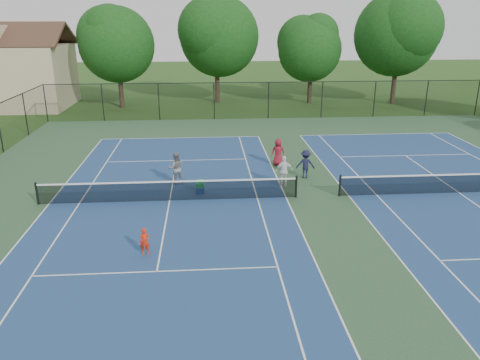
{
  "coord_description": "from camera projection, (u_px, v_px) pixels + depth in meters",
  "views": [
    {
      "loc": [
        -5.23,
        -20.4,
        8.17
      ],
      "look_at": [
        -3.78,
        -1.0,
        1.3
      ],
      "focal_mm": 35.0,
      "sensor_mm": 36.0,
      "label": 1
    }
  ],
  "objects": [
    {
      "name": "ground",
      "position": [
        317.0,
        197.0,
        22.27
      ],
      "size": [
        140.0,
        140.0,
        0.0
      ],
      "primitive_type": "plane",
      "color": "#234716",
      "rests_on": "ground"
    },
    {
      "name": "court_pad",
      "position": [
        317.0,
        197.0,
        22.27
      ],
      "size": [
        36.0,
        36.0,
        0.01
      ],
      "primitive_type": "cube",
      "color": "#2A4B2C",
      "rests_on": "ground"
    },
    {
      "name": "tennis_court_left",
      "position": [
        170.0,
        199.0,
        21.74
      ],
      "size": [
        12.0,
        23.83,
        1.07
      ],
      "color": "navy",
      "rests_on": "ground"
    },
    {
      "name": "tennis_court_right",
      "position": [
        459.0,
        191.0,
        22.73
      ],
      "size": [
        12.0,
        23.83,
        1.07
      ],
      "color": "navy",
      "rests_on": "ground"
    },
    {
      "name": "perimeter_fence",
      "position": [
        319.0,
        165.0,
        21.73
      ],
      "size": [
        36.08,
        36.08,
        3.02
      ],
      "color": "black",
      "rests_on": "ground"
    },
    {
      "name": "tree_back_a",
      "position": [
        117.0,
        40.0,
        41.91
      ],
      "size": [
        6.8,
        6.8,
        9.15
      ],
      "color": "#2D2116",
      "rests_on": "ground"
    },
    {
      "name": "tree_back_b",
      "position": [
        216.0,
        33.0,
        44.24
      ],
      "size": [
        7.6,
        7.6,
        10.03
      ],
      "color": "#2D2116",
      "rests_on": "ground"
    },
    {
      "name": "tree_back_c",
      "position": [
        312.0,
        45.0,
        44.3
      ],
      "size": [
        6.0,
        6.0,
        8.4
      ],
      "color": "#2D2116",
      "rests_on": "ground"
    },
    {
      "name": "tree_back_d",
      "position": [
        400.0,
        31.0,
        43.48
      ],
      "size": [
        7.8,
        7.8,
        10.37
      ],
      "color": "#2D2116",
      "rests_on": "ground"
    },
    {
      "name": "clapboard_house",
      "position": [
        12.0,
        73.0,
        43.13
      ],
      "size": [
        10.8,
        8.1,
        7.65
      ],
      "color": "tan",
      "rests_on": "ground"
    },
    {
      "name": "child_player",
      "position": [
        145.0,
        241.0,
        16.76
      ],
      "size": [
        0.38,
        0.26,
        1.01
      ],
      "primitive_type": "imported",
      "rotation": [
        0.0,
        0.0,
        0.06
      ],
      "color": "red",
      "rests_on": "ground"
    },
    {
      "name": "instructor",
      "position": [
        176.0,
        168.0,
        23.76
      ],
      "size": [
        0.88,
        0.73,
        1.66
      ],
      "primitive_type": "imported",
      "rotation": [
        0.0,
        0.0,
        3.27
      ],
      "color": "gray",
      "rests_on": "ground"
    },
    {
      "name": "bystander_a",
      "position": [
        284.0,
        171.0,
        23.42
      ],
      "size": [
        0.97,
        0.5,
        1.59
      ],
      "primitive_type": "imported",
      "rotation": [
        0.0,
        0.0,
        3.26
      ],
      "color": "white",
      "rests_on": "ground"
    },
    {
      "name": "bystander_b",
      "position": [
        305.0,
        164.0,
        24.63
      ],
      "size": [
        1.06,
        0.7,
        1.52
      ],
      "primitive_type": "imported",
      "rotation": [
        0.0,
        0.0,
        3.0
      ],
      "color": "#181A36",
      "rests_on": "ground"
    },
    {
      "name": "bystander_c",
      "position": [
        278.0,
        152.0,
        26.68
      ],
      "size": [
        0.79,
        0.54,
        1.56
      ],
      "primitive_type": "imported",
      "rotation": [
        0.0,
        0.0,
        3.08
      ],
      "color": "maroon",
      "rests_on": "ground"
    },
    {
      "name": "ball_crate",
      "position": [
        200.0,
        190.0,
        22.62
      ],
      "size": [
        0.41,
        0.37,
        0.32
      ],
      "primitive_type": "cube",
      "rotation": [
        0.0,
        0.0,
        -0.16
      ],
      "color": "navy",
      "rests_on": "ground"
    },
    {
      "name": "ball_hopper",
      "position": [
        200.0,
        184.0,
        22.5
      ],
      "size": [
        0.39,
        0.35,
        0.37
      ],
      "primitive_type": "cube",
      "rotation": [
        0.0,
        0.0,
        -0.21
      ],
      "color": "green",
      "rests_on": "ball_crate"
    }
  ]
}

